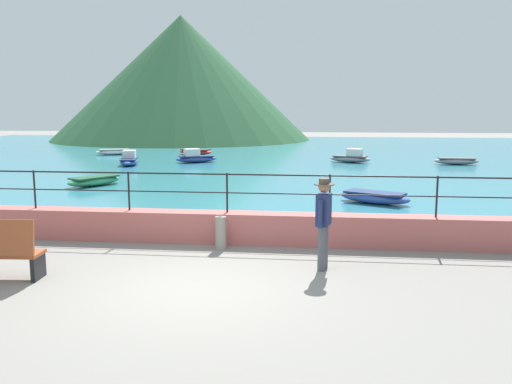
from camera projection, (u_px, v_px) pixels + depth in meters
name	position (u px, v px, depth m)	size (l,w,h in m)	color
ground_plane	(196.00, 289.00, 9.09)	(120.00, 120.00, 0.00)	gray
promenade_wall	(227.00, 227.00, 12.17)	(20.00, 0.56, 0.70)	#BC605B
railing	(227.00, 185.00, 12.02)	(18.44, 0.04, 0.90)	black
lake_water	(286.00, 155.00, 34.44)	(64.00, 44.32, 0.06)	teal
hill_main	(182.00, 78.00, 50.94)	(24.62, 24.62, 11.68)	#285633
person_walking	(323.00, 219.00, 10.03)	(0.38, 0.55, 1.75)	#4C4C56
bollard	(221.00, 233.00, 11.58)	(0.24, 0.24, 0.72)	gray
boat_0	(351.00, 157.00, 29.66)	(2.47, 1.62, 0.76)	gray
boat_1	(114.00, 152.00, 34.43)	(2.47, 1.73, 0.36)	white
boat_2	(196.00, 152.00, 34.43)	(2.46, 1.51, 0.36)	red
boat_3	(375.00, 197.00, 16.89)	(2.45, 1.88, 0.36)	#2D4C9E
boat_4	(456.00, 161.00, 28.49)	(2.33, 0.98, 0.36)	gray
boat_5	(94.00, 181.00, 20.73)	(1.97, 2.43, 0.36)	#338C59
boat_6	(196.00, 158.00, 29.60)	(2.46, 1.86, 0.76)	#2D4C9E
boat_7	(129.00, 160.00, 28.22)	(1.42, 2.45, 0.76)	#2D4C9E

